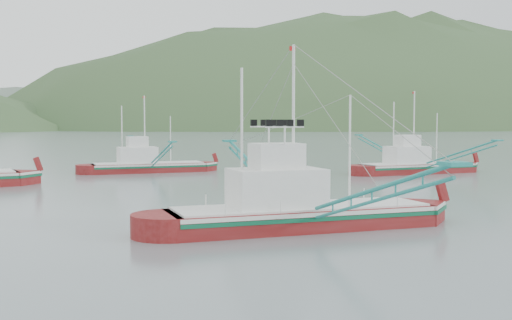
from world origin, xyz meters
name	(u,v)px	position (x,y,z in m)	size (l,w,h in m)	color
ground	(290,227)	(0.00, 0.00, 0.00)	(1200.00, 1200.00, 0.00)	slate
main_boat	(297,201)	(0.12, -0.68, 1.47)	(14.10, 25.36, 10.26)	maroon
bg_boat_right	(415,161)	(24.89, 28.18, 1.30)	(13.10, 23.23, 9.42)	maroon
bg_boat_far	(147,161)	(-2.18, 38.24, 1.23)	(12.38, 22.13, 8.96)	maroon
headland_right	(380,127)	(240.00, 430.00, 0.00)	(684.00, 432.00, 306.00)	#345129
ridge_distant	(101,127)	(30.00, 560.00, 0.00)	(960.00, 400.00, 240.00)	slate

